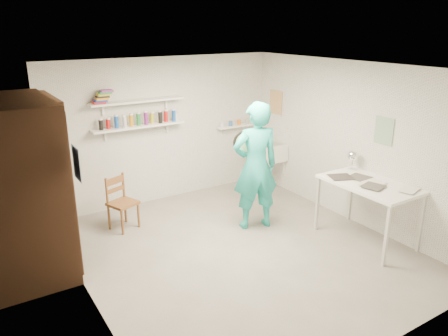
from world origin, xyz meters
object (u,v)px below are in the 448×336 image
man (256,166)px  desk_lamp (353,155)px  wooden_chair (123,203)px  work_table (367,212)px  belfast_sink (267,151)px  wall_clock (244,142)px

man → desk_lamp: (1.25, -0.67, 0.13)m
wooden_chair → work_table: 3.47m
belfast_sink → man: (-1.15, -1.20, 0.24)m
work_table → wooden_chair: bearing=141.5°
belfast_sink → work_table: work_table is taller
man → wooden_chair: size_ratio=2.38×
belfast_sink → wall_clock: (-1.21, -0.99, 0.56)m
man → wooden_chair: bearing=-15.8°
man → desk_lamp: man is taller
wooden_chair → man: bearing=-50.7°
man → wall_clock: bearing=-61.4°
belfast_sink → wall_clock: size_ratio=1.77×
man → wooden_chair: (-1.68, 0.97, -0.55)m
belfast_sink → desk_lamp: (0.10, -1.88, 0.38)m
man → work_table: (1.04, -1.19, -0.51)m
belfast_sink → wooden_chair: belfast_sink is taller
belfast_sink → desk_lamp: size_ratio=3.74×
man → wall_clock: 0.38m
desk_lamp → belfast_sink: bearing=93.1°
work_table → desk_lamp: 0.85m
belfast_sink → work_table: (-0.11, -2.39, -0.27)m
wall_clock → wooden_chair: 1.99m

